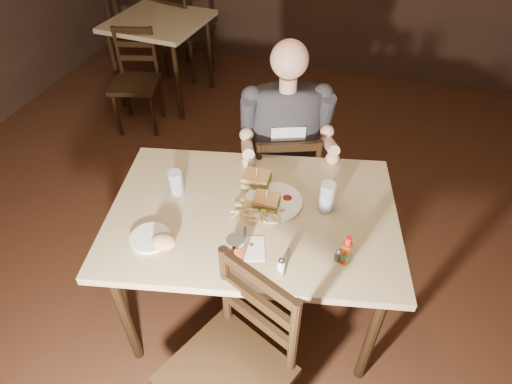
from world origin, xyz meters
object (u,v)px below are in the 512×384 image
(bg_chair_near, at_px, (135,84))
(bg_table, at_px, (159,29))
(chair_far, at_px, (282,183))
(hot_sauce, at_px, (347,250))
(syrup_dispenser, at_px, (236,247))
(glass_left, at_px, (176,182))
(diner, at_px, (287,124))
(chair_near, at_px, (226,376))
(main_table, at_px, (253,222))
(bg_chair_far, at_px, (187,30))
(dinner_plate, at_px, (273,203))
(side_plate, at_px, (150,239))
(glass_right, at_px, (327,197))

(bg_chair_near, bearing_deg, bg_table, 75.88)
(chair_far, relative_size, hot_sauce, 6.07)
(chair_far, bearing_deg, syrup_dispenser, 69.91)
(chair_far, distance_m, glass_left, 0.82)
(diner, height_order, glass_left, diner)
(chair_far, xyz_separation_m, chair_near, (0.08, -1.26, 0.04))
(main_table, relative_size, bg_table, 1.72)
(chair_near, xyz_separation_m, bg_chair_near, (-1.60, 2.17, -0.05))
(bg_chair_far, xyz_separation_m, hot_sauce, (1.97, -2.80, 0.37))
(bg_chair_far, distance_m, dinner_plate, 3.03)
(chair_near, distance_m, side_plate, 0.65)
(chair_near, xyz_separation_m, side_plate, (-0.45, 0.34, 0.31))
(chair_far, bearing_deg, hot_sauce, 98.78)
(main_table, relative_size, hot_sauce, 10.41)
(bg_chair_near, bearing_deg, dinner_plate, -56.49)
(hot_sauce, relative_size, side_plate, 0.84)
(main_table, distance_m, dinner_plate, 0.14)
(main_table, distance_m, glass_right, 0.37)
(chair_near, xyz_separation_m, glass_left, (-0.47, 0.66, 0.36))
(bg_table, relative_size, glass_right, 5.54)
(bg_chair_far, distance_m, glass_left, 2.87)
(chair_near, relative_size, glass_left, 7.57)
(bg_chair_near, height_order, glass_right, glass_right)
(chair_near, bearing_deg, bg_chair_near, 150.87)
(bg_chair_far, distance_m, side_plate, 3.16)
(diner, distance_m, glass_right, 0.56)
(bg_table, distance_m, glass_left, 2.35)
(bg_table, relative_size, bg_chair_far, 0.91)
(bg_chair_near, height_order, syrup_dispenser, syrup_dispenser)
(diner, height_order, glass_right, diner)
(bg_table, height_order, bg_chair_near, bg_chair_near)
(bg_chair_far, bearing_deg, chair_near, 130.18)
(diner, bearing_deg, dinner_plate, -103.68)
(dinner_plate, bearing_deg, hot_sauce, -33.71)
(side_plate, bearing_deg, diner, 65.89)
(bg_table, bearing_deg, bg_chair_near, -90.00)
(bg_chair_far, height_order, glass_left, bg_chair_far)
(dinner_plate, distance_m, hot_sauce, 0.45)
(hot_sauce, bearing_deg, chair_near, -128.26)
(chair_far, xyz_separation_m, syrup_dispenser, (0.01, -0.89, 0.39))
(bg_chair_near, height_order, side_plate, bg_chair_near)
(chair_near, xyz_separation_m, dinner_plate, (-0.00, 0.71, 0.31))
(main_table, bearing_deg, bg_table, 126.10)
(chair_near, distance_m, glass_right, 0.87)
(bg_chair_near, bearing_deg, hot_sauce, -55.02)
(dinner_plate, bearing_deg, chair_far, 98.09)
(glass_left, distance_m, hot_sauce, 0.86)
(bg_chair_near, distance_m, syrup_dispenser, 2.40)
(glass_right, bearing_deg, main_table, -160.79)
(chair_far, xyz_separation_m, glass_right, (0.32, -0.51, 0.42))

